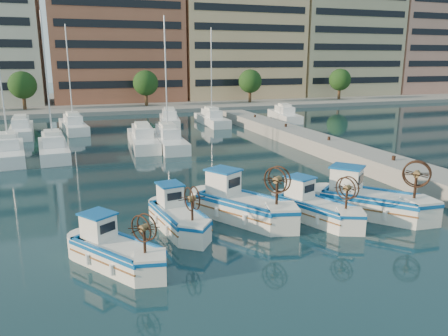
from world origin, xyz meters
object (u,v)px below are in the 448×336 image
at_px(fishing_boat_d, 314,206).
at_px(fishing_boat_e, 368,199).
at_px(fishing_boat_a, 115,249).
at_px(fishing_boat_b, 178,215).
at_px(fishing_boat_c, 241,203).

height_order(fishing_boat_d, fishing_boat_e, fishing_boat_e).
relative_size(fishing_boat_a, fishing_boat_e, 0.82).
bearing_deg(fishing_boat_e, fishing_boat_a, 146.03).
height_order(fishing_boat_a, fishing_boat_d, fishing_boat_d).
distance_m(fishing_boat_a, fishing_boat_e, 12.92).
bearing_deg(fishing_boat_d, fishing_boat_e, -27.62).
height_order(fishing_boat_b, fishing_boat_c, fishing_boat_c).
bearing_deg(fishing_boat_a, fishing_boat_c, -8.13).
bearing_deg(fishing_boat_a, fishing_boat_e, -27.20).
height_order(fishing_boat_a, fishing_boat_e, fishing_boat_e).
distance_m(fishing_boat_b, fishing_boat_c, 3.30).
height_order(fishing_boat_c, fishing_boat_d, fishing_boat_c).
relative_size(fishing_boat_a, fishing_boat_c, 0.80).
xyz_separation_m(fishing_boat_b, fishing_boat_d, (6.71, -1.02, 0.02)).
bearing_deg(fishing_boat_e, fishing_boat_c, 125.09).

